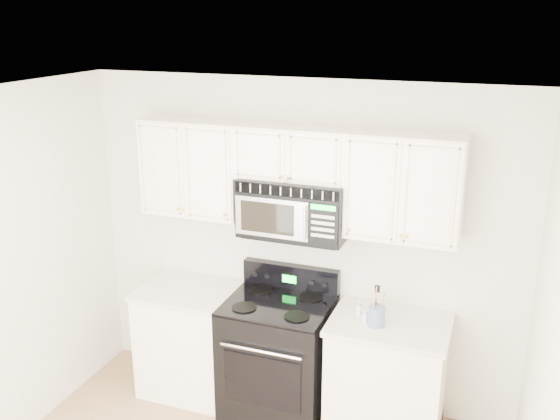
% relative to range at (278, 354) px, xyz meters
% --- Properties ---
extents(room, '(3.51, 3.51, 2.61)m').
position_rel_range_xyz_m(room, '(0.06, -1.42, 0.82)').
color(room, '#9C784E').
rests_on(room, ground).
extents(base_cabinet_left, '(0.86, 0.65, 0.92)m').
position_rel_range_xyz_m(base_cabinet_left, '(-0.74, 0.02, -0.06)').
color(base_cabinet_left, white).
rests_on(base_cabinet_left, ground).
extents(base_cabinet_right, '(0.86, 0.65, 0.92)m').
position_rel_range_xyz_m(base_cabinet_right, '(0.86, 0.02, -0.06)').
color(base_cabinet_right, white).
rests_on(base_cabinet_right, ground).
extents(range, '(0.80, 0.72, 1.13)m').
position_rel_range_xyz_m(range, '(0.00, 0.00, 0.00)').
color(range, black).
rests_on(range, ground).
extents(upper_cabinets, '(2.44, 0.37, 0.75)m').
position_rel_range_xyz_m(upper_cabinets, '(0.06, 0.17, 1.45)').
color(upper_cabinets, white).
rests_on(upper_cabinets, ground).
extents(microwave, '(0.80, 0.45, 0.44)m').
position_rel_range_xyz_m(microwave, '(0.08, 0.13, 1.19)').
color(microwave, black).
rests_on(microwave, ground).
extents(utensil_crock, '(0.12, 0.12, 0.31)m').
position_rel_range_xyz_m(utensil_crock, '(0.77, -0.07, 0.51)').
color(utensil_crock, '#55739D').
rests_on(utensil_crock, base_cabinet_right).
extents(shaker_salt, '(0.04, 0.04, 0.10)m').
position_rel_range_xyz_m(shaker_salt, '(0.62, 0.04, 0.49)').
color(shaker_salt, silver).
rests_on(shaker_salt, base_cabinet_right).
extents(shaker_pepper, '(0.04, 0.04, 0.09)m').
position_rel_range_xyz_m(shaker_pepper, '(0.69, -0.06, 0.48)').
color(shaker_pepper, silver).
rests_on(shaker_pepper, base_cabinet_right).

